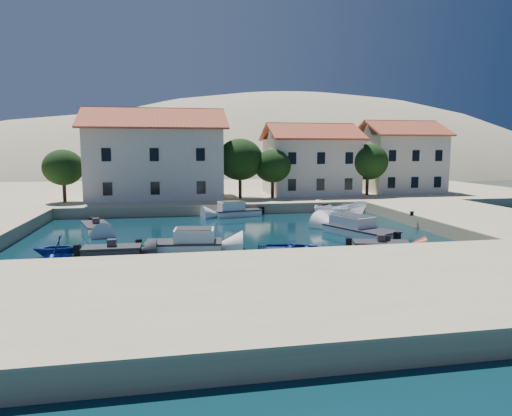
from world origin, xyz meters
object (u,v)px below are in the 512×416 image
(building_right, at_px, (399,156))
(cabin_cruiser_east, at_px, (360,229))
(building_mid, at_px, (310,158))
(building_left, at_px, (156,153))
(cabin_cruiser_south, at_px, (184,244))
(boat_east, at_px, (340,223))
(rowboat_south, at_px, (295,254))

(building_right, relative_size, cabin_cruiser_east, 1.52)
(building_mid, bearing_deg, building_left, -176.82)
(cabin_cruiser_south, relative_size, boat_east, 0.97)
(building_left, bearing_deg, rowboat_south, -70.66)
(building_left, relative_size, cabin_cruiser_east, 2.36)
(building_right, bearing_deg, building_left, -176.19)
(building_left, relative_size, cabin_cruiser_south, 2.98)
(building_right, bearing_deg, rowboat_south, -127.65)
(building_right, bearing_deg, boat_east, -130.28)
(building_mid, relative_size, boat_east, 2.06)
(building_mid, xyz_separation_m, rowboat_south, (-9.10, -26.35, -5.22))
(cabin_cruiser_east, relative_size, boat_east, 1.22)
(building_mid, height_order, boat_east, building_mid)
(cabin_cruiser_south, distance_m, rowboat_south, 6.99)
(cabin_cruiser_east, bearing_deg, building_mid, -30.41)
(building_right, height_order, rowboat_south, building_right)
(cabin_cruiser_south, bearing_deg, building_right, 48.78)
(building_left, distance_m, cabin_cruiser_east, 26.06)
(boat_east, bearing_deg, cabin_cruiser_east, 165.59)
(building_left, relative_size, building_mid, 1.40)
(building_left, distance_m, cabin_cruiser_south, 23.92)
(building_right, xyz_separation_m, boat_east, (-14.05, -16.57, -5.47))
(cabin_cruiser_south, xyz_separation_m, boat_east, (13.68, 8.60, -0.48))
(building_right, xyz_separation_m, cabin_cruiser_south, (-27.72, -25.18, -5.00))
(rowboat_south, bearing_deg, building_right, -24.94)
(building_left, xyz_separation_m, rowboat_south, (8.90, -25.35, -5.94))
(building_left, height_order, building_mid, building_left)
(building_left, height_order, building_right, building_left)
(building_mid, bearing_deg, cabin_cruiser_south, -123.04)
(building_mid, relative_size, rowboat_south, 2.31)
(cabin_cruiser_south, bearing_deg, boat_east, 38.70)
(cabin_cruiser_east, bearing_deg, building_right, -56.33)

